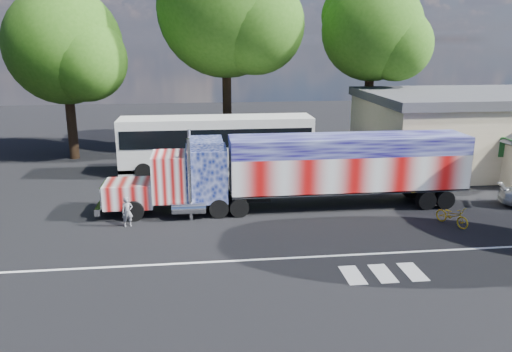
{
  "coord_description": "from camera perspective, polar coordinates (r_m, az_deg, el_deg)",
  "views": [
    {
      "loc": [
        -2.92,
        -21.62,
        8.7
      ],
      "look_at": [
        0.0,
        3.0,
        1.9
      ],
      "focal_mm": 35.0,
      "sensor_mm": 36.0,
      "label": 1
    }
  ],
  "objects": [
    {
      "name": "ground",
      "position": [
        23.48,
        0.87,
        -6.41
      ],
      "size": [
        100.0,
        100.0,
        0.0
      ],
      "primitive_type": "plane",
      "color": "black"
    },
    {
      "name": "semi_truck",
      "position": [
        26.33,
        5.49,
        0.8
      ],
      "size": [
        19.34,
        3.05,
        4.12
      ],
      "color": "black",
      "rests_on": "ground"
    },
    {
      "name": "bicycle",
      "position": [
        25.95,
        21.51,
        -4.24
      ],
      "size": [
        1.35,
        1.93,
        0.96
      ],
      "primitive_type": "imported",
      "rotation": [
        0.0,
        0.0,
        0.43
      ],
      "color": "gold",
      "rests_on": "ground"
    },
    {
      "name": "tree_n_mid",
      "position": [
        39.54,
        -3.22,
        18.51
      ],
      "size": [
        10.86,
        10.34,
        16.14
      ],
      "color": "black",
      "rests_on": "ground"
    },
    {
      "name": "tree_ne_a",
      "position": [
        40.02,
        13.35,
        15.82
      ],
      "size": [
        7.99,
        7.61,
        13.19
      ],
      "color": "black",
      "rests_on": "ground"
    },
    {
      "name": "tree_nw_a",
      "position": [
        39.22,
        -20.89,
        13.63
      ],
      "size": [
        8.72,
        8.3,
        12.4
      ],
      "color": "black",
      "rests_on": "ground"
    },
    {
      "name": "woman",
      "position": [
        24.7,
        -14.5,
        -3.99
      ],
      "size": [
        0.61,
        0.48,
        1.46
      ],
      "primitive_type": "imported",
      "rotation": [
        0.0,
        0.0,
        0.27
      ],
      "color": "slate",
      "rests_on": "ground"
    },
    {
      "name": "coach_bus",
      "position": [
        33.66,
        -4.51,
        3.69
      ],
      "size": [
        12.81,
        2.98,
        3.73
      ],
      "color": "silver",
      "rests_on": "ground"
    },
    {
      "name": "lane_markings",
      "position": [
        20.39,
        7.14,
        -10.04
      ],
      "size": [
        30.0,
        2.67,
        0.01
      ],
      "color": "silver",
      "rests_on": "ground"
    }
  ]
}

